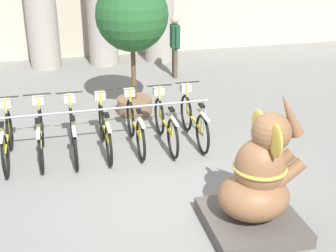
# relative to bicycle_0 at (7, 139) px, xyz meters

# --- Properties ---
(ground_plane) EXTENTS (60.00, 60.00, 0.00)m
(ground_plane) POSITION_rel_bicycle_0_xyz_m (2.33, -1.82, -0.42)
(ground_plane) COLOR slate
(bike_rack) EXTENTS (3.95, 0.05, 0.77)m
(bike_rack) POSITION_rel_bicycle_0_xyz_m (1.67, 0.13, 0.19)
(bike_rack) COLOR gray
(bike_rack) RESTS_ON ground_plane
(bicycle_0) EXTENTS (0.48, 1.78, 1.02)m
(bicycle_0) POSITION_rel_bicycle_0_xyz_m (0.00, 0.00, 0.00)
(bicycle_0) COLOR black
(bicycle_0) RESTS_ON ground_plane
(bicycle_1) EXTENTS (0.48, 1.78, 1.02)m
(bicycle_1) POSITION_rel_bicycle_0_xyz_m (0.56, 0.02, 0.00)
(bicycle_1) COLOR black
(bicycle_1) RESTS_ON ground_plane
(bicycle_2) EXTENTS (0.48, 1.78, 1.02)m
(bicycle_2) POSITION_rel_bicycle_0_xyz_m (1.12, -0.02, 0.00)
(bicycle_2) COLOR black
(bicycle_2) RESTS_ON ground_plane
(bicycle_3) EXTENTS (0.48, 1.78, 1.02)m
(bicycle_3) POSITION_rel_bicycle_0_xyz_m (1.67, -0.00, 0.00)
(bicycle_3) COLOR black
(bicycle_3) RESTS_ON ground_plane
(bicycle_4) EXTENTS (0.48, 1.78, 1.02)m
(bicycle_4) POSITION_rel_bicycle_0_xyz_m (2.23, 0.04, 0.00)
(bicycle_4) COLOR black
(bicycle_4) RESTS_ON ground_plane
(bicycle_5) EXTENTS (0.48, 1.78, 1.02)m
(bicycle_5) POSITION_rel_bicycle_0_xyz_m (2.79, -0.01, 0.00)
(bicycle_5) COLOR black
(bicycle_5) RESTS_ON ground_plane
(bicycle_6) EXTENTS (0.48, 1.78, 1.02)m
(bicycle_6) POSITION_rel_bicycle_0_xyz_m (3.35, 0.05, 0.00)
(bicycle_6) COLOR black
(bicycle_6) RESTS_ON ground_plane
(elephant_statue) EXTENTS (1.24, 1.24, 1.95)m
(elephant_statue) POSITION_rel_bicycle_0_xyz_m (3.35, -2.84, 0.23)
(elephant_statue) COLOR #4C4742
(elephant_statue) RESTS_ON ground_plane
(person_pedestrian) EXTENTS (0.22, 0.47, 1.64)m
(person_pedestrian) POSITION_rel_bicycle_0_xyz_m (4.01, 3.99, 0.56)
(person_pedestrian) COLOR brown
(person_pedestrian) RESTS_ON ground_plane
(potted_tree) EXTENTS (1.48, 1.48, 2.86)m
(potted_tree) POSITION_rel_bicycle_0_xyz_m (2.51, 1.68, 1.59)
(potted_tree) COLOR brown
(potted_tree) RESTS_ON ground_plane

